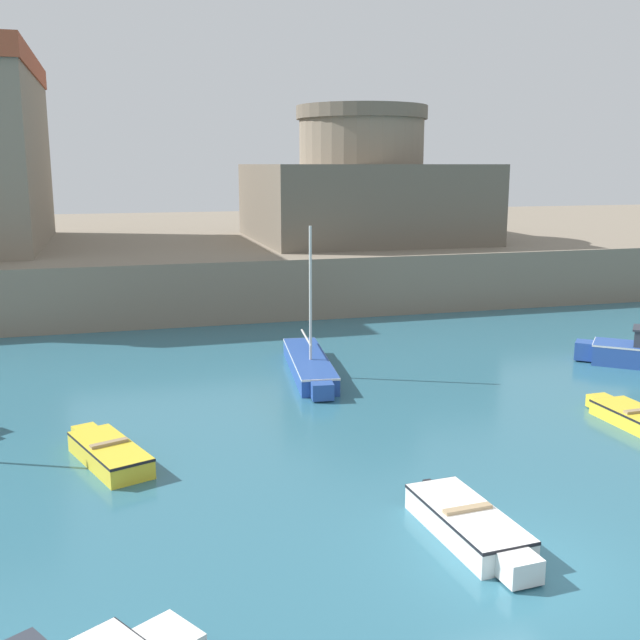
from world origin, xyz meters
TOP-DOWN VIEW (x-y plane):
  - ground_plane at (0.00, 0.00)m, footprint 200.00×200.00m
  - quay_seawall at (0.00, 44.04)m, footprint 120.00×40.00m
  - dinghy_yellow_0 at (-7.71, 7.51)m, footprint 2.26×3.84m
  - dinghy_yellow_1 at (7.80, 6.23)m, footprint 1.42×3.69m
  - sailboat_blue_2 at (-0.35, 14.42)m, footprint 2.10×6.89m
  - dinghy_white_6 at (-0.30, 1.19)m, footprint 1.56×4.14m
  - fortress at (8.00, 33.36)m, footprint 13.32×13.32m

SIDE VIEW (x-z plane):
  - ground_plane at x=0.00m, z-range 0.00..0.00m
  - dinghy_yellow_1 at x=7.80m, z-range -0.01..0.54m
  - dinghy_yellow_0 at x=-7.71m, z-range -0.01..0.62m
  - dinghy_white_6 at x=-0.30m, z-range -0.01..0.65m
  - sailboat_blue_2 at x=-0.35m, z-range -2.44..3.20m
  - quay_seawall at x=0.00m, z-range 0.00..3.12m
  - fortress at x=8.00m, z-range 2.03..10.23m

